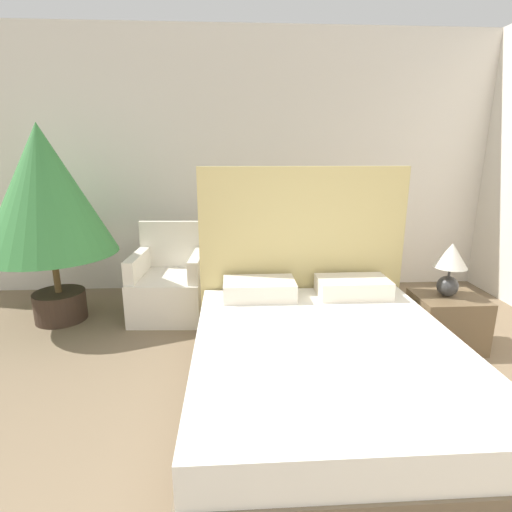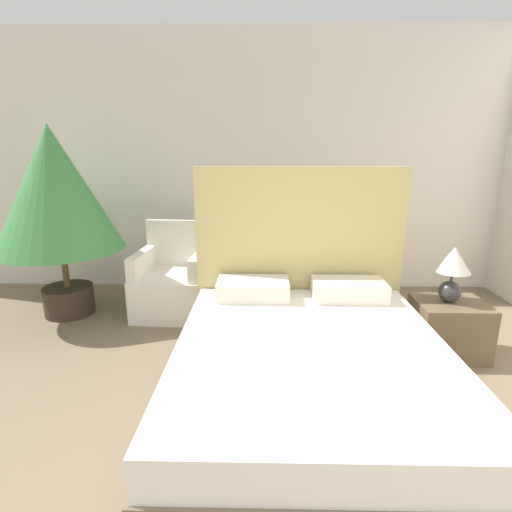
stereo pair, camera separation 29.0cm
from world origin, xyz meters
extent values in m
cube|color=silver|center=(0.00, 3.69, 1.45)|extent=(10.00, 0.06, 2.90)
cube|color=brown|center=(0.29, 1.21, 0.14)|extent=(1.67, 1.95, 0.27)
cube|color=white|center=(0.29, 1.21, 0.38)|extent=(1.64, 1.91, 0.22)
cube|color=tan|center=(0.29, 2.22, 0.75)|extent=(1.70, 0.06, 1.49)
cube|color=silver|center=(-0.09, 1.99, 0.56)|extent=(0.56, 0.33, 0.14)
cube|color=silver|center=(0.66, 1.99, 0.56)|extent=(0.56, 0.33, 0.14)
cube|color=silver|center=(-0.93, 2.81, 0.21)|extent=(0.73, 0.75, 0.42)
cube|color=silver|center=(-0.91, 3.14, 0.66)|extent=(0.69, 0.10, 0.48)
cube|color=silver|center=(-1.22, 2.83, 0.53)|extent=(0.14, 0.65, 0.22)
cube|color=silver|center=(-0.64, 2.80, 0.53)|extent=(0.14, 0.65, 0.22)
cube|color=silver|center=(0.04, 2.81, 0.21)|extent=(0.69, 0.72, 0.42)
cube|color=silver|center=(0.04, 3.14, 0.66)|extent=(0.69, 0.06, 0.48)
cube|color=silver|center=(-0.25, 2.81, 0.53)|extent=(0.10, 0.64, 0.22)
cube|color=silver|center=(0.33, 2.82, 0.53)|extent=(0.10, 0.64, 0.22)
cylinder|color=#38281E|center=(-1.98, 2.77, 0.14)|extent=(0.48, 0.48, 0.29)
cylinder|color=brown|center=(-1.98, 2.77, 0.48)|extent=(0.06, 0.06, 0.39)
cone|color=#387F3D|center=(-1.98, 2.77, 1.26)|extent=(1.19, 1.19, 1.18)
cube|color=brown|center=(1.49, 2.01, 0.23)|extent=(0.54, 0.44, 0.45)
sphere|color=#333333|center=(1.47, 2.02, 0.54)|extent=(0.17, 0.17, 0.17)
cylinder|color=#333333|center=(1.47, 2.02, 0.66)|extent=(0.02, 0.02, 0.08)
cone|color=beige|center=(1.47, 2.02, 0.80)|extent=(0.26, 0.26, 0.20)
cylinder|color=gold|center=(-0.45, 2.85, 0.22)|extent=(0.29, 0.29, 0.45)
camera|label=1|loc=(-0.29, -0.98, 1.63)|focal=28.00mm
camera|label=2|loc=(0.00, -0.99, 1.63)|focal=28.00mm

